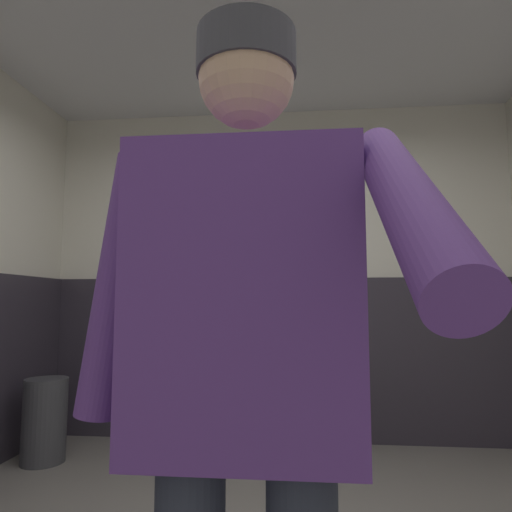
% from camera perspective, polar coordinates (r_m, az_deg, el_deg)
% --- Properties ---
extents(wall_back, '(4.35, 0.12, 2.72)m').
position_cam_1_polar(wall_back, '(3.74, 2.72, -1.90)').
color(wall_back, beige).
rests_on(wall_back, ground_plane).
extents(wainscot_band_back, '(3.75, 0.03, 1.29)m').
position_cam_1_polar(wainscot_band_back, '(3.68, 2.71, -12.94)').
color(wainscot_band_back, '#2D2833').
rests_on(wainscot_band_back, ground_plane).
extents(downlight_far, '(0.14, 0.14, 0.03)m').
position_cam_1_polar(downlight_far, '(2.93, 1.28, 27.33)').
color(downlight_far, white).
extents(urinal_left, '(0.40, 0.34, 1.24)m').
position_cam_1_polar(urinal_left, '(3.58, -5.04, -11.01)').
color(urinal_left, white).
rests_on(urinal_left, ground_plane).
extents(urinal_middle, '(0.40, 0.34, 1.24)m').
position_cam_1_polar(urinal_middle, '(3.52, 7.28, -11.07)').
color(urinal_middle, white).
rests_on(urinal_middle, ground_plane).
extents(privacy_divider_panel, '(0.04, 0.40, 0.90)m').
position_cam_1_polar(privacy_divider_panel, '(3.45, 0.97, -8.34)').
color(privacy_divider_panel, '#4C4C51').
extents(person, '(0.67, 0.60, 1.67)m').
position_cam_1_polar(person, '(0.92, -1.39, -13.08)').
color(person, '#2D3342').
rests_on(person, ground_plane).
extents(trash_bin, '(0.29, 0.29, 0.56)m').
position_cam_1_polar(trash_bin, '(3.59, -25.44, -18.45)').
color(trash_bin, '#38383D').
rests_on(trash_bin, ground_plane).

